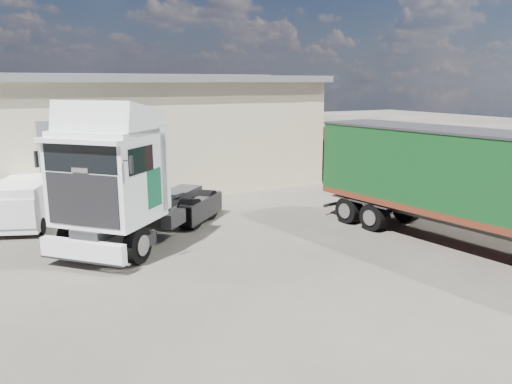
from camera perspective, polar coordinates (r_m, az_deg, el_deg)
name	(u,v)px	position (r m, az deg, el deg)	size (l,w,h in m)	color
ground	(260,288)	(12.62, 0.41, -10.96)	(120.00, 120.00, 0.00)	black
brick_boundary_wall	(419,167)	(23.79, 18.15, 2.74)	(0.35, 26.00, 2.50)	maroon
tractor_unit	(125,186)	(15.72, -14.69, 0.65)	(6.58, 6.42, 4.54)	black
box_trailer	(474,178)	(16.39, 23.62, 1.50)	(3.84, 11.06, 3.60)	#2D2D30
panel_van	(28,202)	(19.49, -24.65, -1.01)	(2.99, 4.37, 1.66)	black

